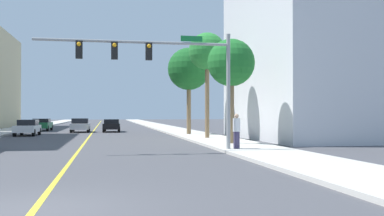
# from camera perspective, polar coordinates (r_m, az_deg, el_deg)

# --- Properties ---
(ground) EXTENTS (192.00, 192.00, 0.00)m
(ground) POSITION_cam_1_polar(r_m,az_deg,el_deg) (51.46, -12.48, -2.85)
(ground) COLOR #47474C
(sidewalk_left) EXTENTS (3.70, 168.00, 0.15)m
(sidewalk_left) POSITION_cam_1_polar(r_m,az_deg,el_deg) (52.47, -22.29, -2.69)
(sidewalk_left) COLOR beige
(sidewalk_left) RESTS_ON ground
(sidewalk_right) EXTENTS (3.70, 168.00, 0.15)m
(sidewalk_right) POSITION_cam_1_polar(r_m,az_deg,el_deg) (51.98, -2.59, -2.76)
(sidewalk_right) COLOR beige
(sidewalk_right) RESTS_ON ground
(lane_marking_center) EXTENTS (0.16, 144.00, 0.01)m
(lane_marking_center) POSITION_cam_1_polar(r_m,az_deg,el_deg) (51.46, -12.48, -2.85)
(lane_marking_center) COLOR yellow
(lane_marking_center) RESTS_ON ground
(building_right_near) EXTENTS (17.90, 15.41, 16.28)m
(building_right_near) POSITION_cam_1_polar(r_m,az_deg,el_deg) (37.81, 20.63, 8.78)
(building_right_near) COLOR silver
(building_right_near) RESTS_ON ground
(traffic_signal_mast) EXTENTS (9.58, 0.36, 5.82)m
(traffic_signal_mast) POSITION_cam_1_polar(r_m,az_deg,el_deg) (22.02, -3.67, 5.81)
(traffic_signal_mast) COLOR gray
(traffic_signal_mast) RESTS_ON sidewalk_right
(palm_near) EXTENTS (2.86, 2.86, 6.29)m
(palm_near) POSITION_cam_1_polar(r_m,az_deg,el_deg) (26.98, 5.04, 5.68)
(palm_near) COLOR brown
(palm_near) RESTS_ON sidewalk_right
(palm_mid) EXTENTS (2.75, 2.75, 7.78)m
(palm_mid) POSITION_cam_1_polar(r_m,az_deg,el_deg) (33.14, 1.96, 7.11)
(palm_mid) COLOR brown
(palm_mid) RESTS_ON sidewalk_right
(palm_far) EXTENTS (3.71, 3.71, 7.56)m
(palm_far) POSITION_cam_1_polar(r_m,az_deg,el_deg) (39.09, -0.41, 4.97)
(palm_far) COLOR brown
(palm_far) RESTS_ON sidewalk_right
(car_white) EXTENTS (1.81, 4.02, 1.40)m
(car_white) POSITION_cam_1_polar(r_m,az_deg,el_deg) (41.52, -20.33, -2.33)
(car_white) COLOR white
(car_white) RESTS_ON ground
(car_green) EXTENTS (2.03, 4.09, 1.36)m
(car_green) POSITION_cam_1_polar(r_m,az_deg,el_deg) (52.73, -18.73, -2.00)
(car_green) COLOR #196638
(car_green) RESTS_ON ground
(car_silver) EXTENTS (1.87, 4.29, 1.43)m
(car_silver) POSITION_cam_1_polar(r_m,az_deg,el_deg) (47.44, -14.12, -2.13)
(car_silver) COLOR #BCBCC1
(car_silver) RESTS_ON ground
(car_black) EXTENTS (1.89, 4.39, 1.34)m
(car_black) POSITION_cam_1_polar(r_m,az_deg,el_deg) (47.50, -10.26, -2.18)
(car_black) COLOR black
(car_black) RESTS_ON ground
(pedestrian) EXTENTS (0.38, 0.38, 1.78)m
(pedestrian) POSITION_cam_1_polar(r_m,az_deg,el_deg) (22.79, 5.74, -2.96)
(pedestrian) COLOR #3F3859
(pedestrian) RESTS_ON sidewalk_right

